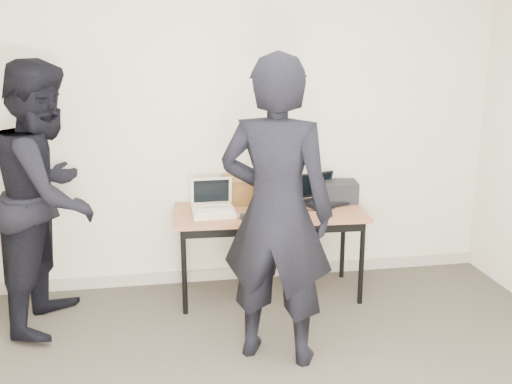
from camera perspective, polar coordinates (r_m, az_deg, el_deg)
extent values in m
cube|color=beige|center=(4.75, -2.57, 6.68)|extent=(4.50, 0.05, 2.70)
cube|color=#925638|center=(4.54, 1.37, -2.07)|extent=(1.52, 0.71, 0.03)
cylinder|color=black|center=(4.36, -7.19, -7.94)|extent=(0.04, 0.04, 0.68)
cylinder|color=black|center=(4.57, 10.50, -6.99)|extent=(0.04, 0.04, 0.68)
cylinder|color=black|center=(4.86, -7.25, -5.52)|extent=(0.04, 0.04, 0.68)
cylinder|color=black|center=(5.04, 8.68, -4.79)|extent=(0.04, 0.04, 0.68)
cube|color=black|center=(4.29, 1.95, -3.91)|extent=(1.40, 0.08, 0.06)
cube|color=beige|center=(4.43, -4.25, -2.05)|extent=(0.33, 0.28, 0.04)
cube|color=#EFE7CB|center=(4.39, -4.21, -1.89)|extent=(0.27, 0.15, 0.01)
cube|color=beige|center=(4.54, -4.50, 0.10)|extent=(0.33, 0.06, 0.23)
cube|color=black|center=(4.54, -4.49, 0.10)|extent=(0.28, 0.04, 0.19)
cube|color=beige|center=(4.56, -4.44, -1.33)|extent=(0.29, 0.02, 0.02)
cube|color=black|center=(4.48, 2.26, -1.93)|extent=(0.32, 0.25, 0.02)
cube|color=black|center=(4.45, 2.35, -1.87)|extent=(0.27, 0.14, 0.01)
cube|color=black|center=(4.59, 1.86, 0.09)|extent=(0.32, 0.08, 0.23)
cube|color=#26333F|center=(4.58, 1.88, 0.09)|extent=(0.28, 0.06, 0.19)
cube|color=black|center=(4.59, 1.93, -1.37)|extent=(0.29, 0.02, 0.02)
cube|color=black|center=(4.73, 6.86, -1.11)|extent=(0.39, 0.34, 0.02)
cube|color=black|center=(4.70, 7.07, -1.03)|extent=(0.30, 0.21, 0.01)
cube|color=black|center=(4.82, 5.83, 0.73)|extent=(0.34, 0.19, 0.23)
cube|color=black|center=(4.82, 5.88, 0.74)|extent=(0.29, 0.15, 0.18)
cube|color=black|center=(4.82, 6.03, -0.64)|extent=(0.29, 0.11, 0.02)
cube|color=brown|center=(4.68, -1.29, 0.20)|extent=(0.38, 0.22, 0.24)
cube|color=brown|center=(4.60, -1.32, 1.22)|extent=(0.37, 0.13, 0.07)
cube|color=brown|center=(4.69, 0.66, -0.03)|extent=(0.03, 0.10, 0.02)
ellipsoid|color=white|center=(4.65, -0.94, 2.18)|extent=(0.13, 0.10, 0.08)
cube|color=black|center=(4.84, 8.32, 0.08)|extent=(0.32, 0.29, 0.17)
cube|color=black|center=(4.32, -1.03, -2.47)|extent=(0.09, 0.06, 0.03)
cube|color=black|center=(4.63, 7.82, -1.58)|extent=(0.17, 0.21, 0.01)
cube|color=black|center=(4.76, 3.17, -1.03)|extent=(0.25, 0.01, 0.01)
cube|color=silver|center=(4.42, 1.57, -2.28)|extent=(0.19, 0.17, 0.01)
cube|color=black|center=(4.56, 5.16, -1.79)|extent=(0.29, 0.18, 0.01)
cube|color=silver|center=(4.40, -1.36, -2.32)|extent=(0.26, 0.12, 0.01)
cube|color=black|center=(4.50, -4.00, -1.99)|extent=(0.24, 0.24, 0.01)
imported|color=black|center=(3.56, 2.05, -2.11)|extent=(0.85, 0.73, 1.98)
imported|color=black|center=(4.32, -20.04, -0.37)|extent=(0.89, 1.05, 1.92)
cube|color=#A69C89|center=(5.06, -2.34, -8.11)|extent=(4.50, 0.03, 0.10)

